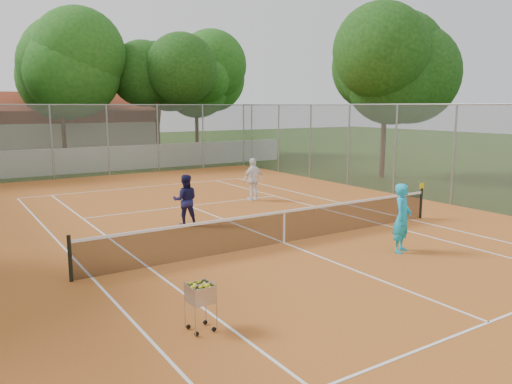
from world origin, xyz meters
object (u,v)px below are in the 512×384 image
tennis_net (284,226)px  player_far_right (253,179)px  player_near (402,218)px  ball_hopper (201,306)px  player_far_left (185,200)px  clubhouse (33,129)px

tennis_net → player_far_right: 6.70m
player_near → player_far_right: (0.64, 8.49, -0.05)m
player_far_right → ball_hopper: 12.37m
player_far_left → ball_hopper: (-3.13, -7.38, -0.38)m
player_near → player_far_left: size_ratio=1.10×
player_near → tennis_net: bearing=107.0°
tennis_net → player_far_right: (2.80, 6.07, 0.40)m
player_near → ball_hopper: (-6.76, -1.42, -0.47)m
player_near → player_far_right: bearing=60.9°
ball_hopper → player_near: bearing=17.8°
clubhouse → player_near: 31.72m
tennis_net → ball_hopper: (-4.59, -3.84, -0.02)m
tennis_net → player_far_left: bearing=112.5°
tennis_net → player_far_right: size_ratio=6.66×
player_far_right → player_far_left: bearing=23.4°
tennis_net → ball_hopper: size_ratio=12.68×
tennis_net → player_far_left: size_ratio=6.99×
player_near → clubhouse: bearing=72.7°
player_far_right → ball_hopper: (-7.40, -9.91, -0.42)m
tennis_net → clubhouse: (-2.00, 29.00, 1.69)m
player_far_right → player_near: bearing=78.4°
tennis_net → player_far_right: player_far_right is taller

